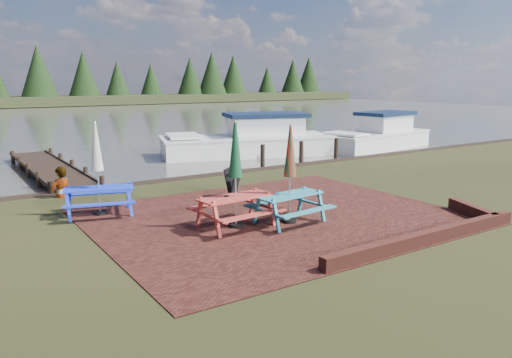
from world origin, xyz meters
The scene contains 12 objects.
ground centered at (0.00, 0.00, 0.00)m, with size 120.00×120.00×0.00m, color black.
paving centered at (0.00, 1.00, 0.01)m, with size 9.00×7.50×0.02m, color #341310.
brick_wall centered at (2.15, -2.42, 0.15)m, with size 6.21×1.79×0.30m.
water centered at (0.00, 37.00, 0.00)m, with size 120.00×60.00×0.02m, color #413F38.
picnic_table_teal centered at (-0.02, 0.36, 0.85)m, with size 1.89×1.72×2.42m.
picnic_table_red centered at (-1.32, 0.77, 0.89)m, with size 1.94×1.76×2.54m.
picnic_table_blue centered at (-3.72, 3.71, 0.85)m, with size 2.10×1.96×2.42m.
chalkboard centered at (0.11, 3.33, 0.46)m, with size 0.57×0.82×0.90m.
jetty centered at (-3.50, 11.28, 0.11)m, with size 1.76×9.08×1.00m.
boat_near centered at (5.94, 11.45, 0.47)m, with size 8.84×5.21×2.26m.
boat_far centered at (12.89, 9.60, 0.44)m, with size 7.19×3.44×2.15m.
person centered at (-4.13, 6.36, 0.92)m, with size 0.67×0.44×1.84m, color gray.
Camera 1 is at (-7.26, -9.16, 3.52)m, focal length 35.00 mm.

